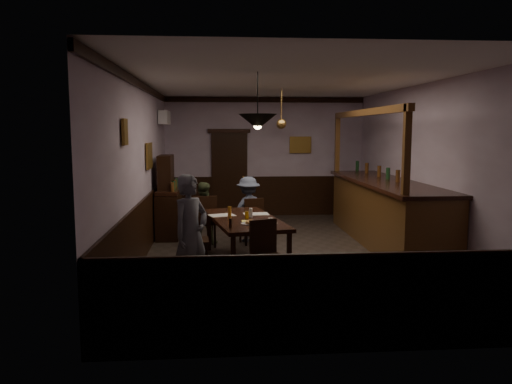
{
  "coord_description": "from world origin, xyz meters",
  "views": [
    {
      "loc": [
        -1.2,
        -8.58,
        2.18
      ],
      "look_at": [
        -0.56,
        -0.37,
        1.15
      ],
      "focal_mm": 35.0,
      "sensor_mm": 36.0,
      "label": 1
    }
  ],
  "objects": [
    {
      "name": "person_seated_right",
      "position": [
        -0.61,
        1.03,
        0.64
      ],
      "size": [
        0.95,
        0.78,
        1.27
      ],
      "primitive_type": "imported",
      "rotation": [
        0.0,
        0.0,
        3.59
      ],
      "color": "#515A75",
      "rests_on": "ground"
    },
    {
      "name": "bar_counter",
      "position": [
        1.99,
        0.62,
        0.65
      ],
      "size": [
        1.06,
        4.58,
        2.56
      ],
      "color": "#553216",
      "rests_on": "ground"
    },
    {
      "name": "person_standing",
      "position": [
        -1.57,
        -1.99,
        0.8
      ],
      "size": [
        0.67,
        0.69,
        1.59
      ],
      "primitive_type": "imported",
      "rotation": [
        0.0,
        0.0,
        0.84
      ],
      "color": "slate",
      "rests_on": "ground"
    },
    {
      "name": "coffee_cup",
      "position": [
        -0.4,
        -1.08,
        0.8
      ],
      "size": [
        0.09,
        0.09,
        0.07
      ],
      "primitive_type": "imported",
      "rotation": [
        0.0,
        0.0,
        0.19
      ],
      "color": "white",
      "rests_on": "saucer"
    },
    {
      "name": "water_glass",
      "position": [
        -0.66,
        -0.51,
        0.82
      ],
      "size": [
        0.06,
        0.06,
        0.15
      ],
      "primitive_type": "cylinder",
      "color": "silver",
      "rests_on": "dining_table"
    },
    {
      "name": "napkin",
      "position": [
        -0.75,
        -0.86,
        0.75
      ],
      "size": [
        0.18,
        0.18,
        0.0
      ],
      "primitive_type": "cube",
      "rotation": [
        0.0,
        0.0,
        0.19
      ],
      "color": "#F5E05A",
      "rests_on": "dining_table"
    },
    {
      "name": "pastry_ring_b",
      "position": [
        -0.71,
        -1.08,
        0.79
      ],
      "size": [
        0.13,
        0.13,
        0.04
      ],
      "primitive_type": "torus",
      "color": "#C68C47",
      "rests_on": "pastry_plate"
    },
    {
      "name": "chair_far_left",
      "position": [
        -1.44,
        0.59,
        0.53
      ],
      "size": [
        0.48,
        0.48,
        0.97
      ],
      "rotation": [
        0.0,
        0.0,
        3.3
      ],
      "color": "black",
      "rests_on": "ground"
    },
    {
      "name": "picture_left_small",
      "position": [
        -2.46,
        -1.6,
        2.15
      ],
      "size": [
        0.04,
        0.28,
        0.36
      ],
      "color": "olive",
      "rests_on": "ground"
    },
    {
      "name": "saucer",
      "position": [
        -0.36,
        -1.1,
        0.76
      ],
      "size": [
        0.15,
        0.15,
        0.01
      ],
      "primitive_type": "cylinder",
      "color": "white",
      "rests_on": "dining_table"
    },
    {
      "name": "chair_far_right",
      "position": [
        -0.55,
        0.77,
        0.49
      ],
      "size": [
        0.49,
        0.49,
        0.9
      ],
      "rotation": [
        0.0,
        0.0,
        3.44
      ],
      "color": "black",
      "rests_on": "ground"
    },
    {
      "name": "ac_unit",
      "position": [
        -2.38,
        2.9,
        2.45
      ],
      "size": [
        0.2,
        0.85,
        0.3
      ],
      "color": "white",
      "rests_on": "ground"
    },
    {
      "name": "soda_can",
      "position": [
        -0.73,
        -0.64,
        0.81
      ],
      "size": [
        0.07,
        0.07,
        0.12
      ],
      "primitive_type": "cylinder",
      "color": "gold",
      "rests_on": "dining_table"
    },
    {
      "name": "chair_near",
      "position": [
        -0.53,
        -1.88,
        0.52
      ],
      "size": [
        0.53,
        0.53,
        0.94
      ],
      "rotation": [
        0.0,
        0.0,
        0.37
      ],
      "color": "black",
      "rests_on": "ground"
    },
    {
      "name": "chair_side",
      "position": [
        -1.64,
        -0.93,
        0.54
      ],
      "size": [
        0.45,
        0.45,
        0.99
      ],
      "rotation": [
        0.0,
        0.0,
        1.61
      ],
      "color": "black",
      "rests_on": "ground"
    },
    {
      "name": "pastry_plate",
      "position": [
        -0.74,
        -1.11,
        0.76
      ],
      "size": [
        0.22,
        0.22,
        0.01
      ],
      "primitive_type": "cylinder",
      "color": "white",
      "rests_on": "dining_table"
    },
    {
      "name": "pendant_brass_far",
      "position": [
        0.3,
        3.22,
        2.3
      ],
      "size": [
        0.2,
        0.2,
        0.81
      ],
      "color": "#BF8C3F",
      "rests_on": "ground"
    },
    {
      "name": "newspaper_right",
      "position": [
        -0.55,
        -0.23,
        0.75
      ],
      "size": [
        0.44,
        0.33,
        0.01
      ],
      "primitive_type": "cube",
      "rotation": [
        0.0,
        0.0,
        0.08
      ],
      "color": "silver",
      "rests_on": "dining_table"
    },
    {
      "name": "beer_glass",
      "position": [
        -1.01,
        -0.61,
        0.85
      ],
      "size": [
        0.06,
        0.06,
        0.2
      ],
      "primitive_type": "cylinder",
      "color": "#BF721E",
      "rests_on": "dining_table"
    },
    {
      "name": "dining_table",
      "position": [
        -0.76,
        -0.57,
        0.69
      ],
      "size": [
        1.39,
        2.35,
        0.75
      ],
      "rotation": [
        0.0,
        0.0,
        0.19
      ],
      "color": "black",
      "rests_on": "ground"
    },
    {
      "name": "person_seated_left",
      "position": [
        -1.49,
        0.87,
        0.6
      ],
      "size": [
        0.61,
        0.49,
        1.19
      ],
      "primitive_type": "imported",
      "rotation": [
        0.0,
        0.0,
        3.07
      ],
      "color": "#3F4B2D",
      "rests_on": "ground"
    },
    {
      "name": "room",
      "position": [
        0.0,
        0.0,
        1.5
      ],
      "size": [
        5.01,
        8.01,
        3.01
      ],
      "color": "#2D2621",
      "rests_on": "ground"
    },
    {
      "name": "pepper_mill",
      "position": [
        -1.02,
        -1.39,
        0.82
      ],
      "size": [
        0.04,
        0.04,
        0.14
      ],
      "primitive_type": "cylinder",
      "color": "black",
      "rests_on": "dining_table"
    },
    {
      "name": "door_back",
      "position": [
        -0.9,
        3.95,
        1.05
      ],
      "size": [
        0.9,
        0.06,
        2.1
      ],
      "primitive_type": "cube",
      "color": "black",
      "rests_on": "ground"
    },
    {
      "name": "picture_back",
      "position": [
        0.9,
        3.96,
        1.8
      ],
      "size": [
        0.55,
        0.04,
        0.42
      ],
      "color": "olive",
      "rests_on": "ground"
    },
    {
      "name": "pendant_iron",
      "position": [
        -0.62,
        -1.36,
        2.29
      ],
      "size": [
        0.56,
        0.56,
        0.82
      ],
      "color": "black",
      "rests_on": "ground"
    },
    {
      "name": "sideboard",
      "position": [
        -2.21,
        1.65,
        0.67
      ],
      "size": [
        0.45,
        1.26,
        1.67
      ],
      "color": "black",
      "rests_on": "ground"
    },
    {
      "name": "pastry_ring_a",
      "position": [
        -0.72,
        -1.15,
        0.79
      ],
      "size": [
        0.13,
        0.13,
        0.04
      ],
      "primitive_type": "torus",
      "color": "#C68C47",
      "rests_on": "pastry_plate"
    },
    {
      "name": "pendant_brass_mid",
      "position": [
        0.1,
        1.51,
        2.3
      ],
      "size": [
        0.2,
        0.2,
        0.81
      ],
      "color": "#BF8C3F",
      "rests_on": "ground"
    },
    {
      "name": "picture_left_large",
      "position": [
        -2.46,
        0.8,
        1.7
      ],
      "size": [
        0.04,
        0.62,
        0.48
      ],
      "color": "olive",
      "rests_on": "ground"
    },
    {
      "name": "newspaper_left",
      "position": [
        -1.13,
        -0.31,
        0.75
      ],
      "size": [
        0.49,
        0.42,
        0.01
      ],
      "primitive_type": "cube",
      "rotation": [
        0.0,
        0.0,
        0.32
      ],
      "color": "silver",
      "rests_on": "dining_table"
    }
  ]
}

